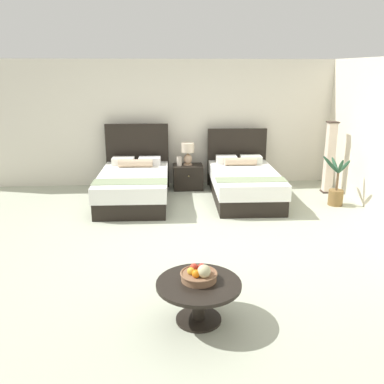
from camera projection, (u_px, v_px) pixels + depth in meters
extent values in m
cube|color=#B3B8A1|center=(199.00, 240.00, 6.06)|extent=(9.90, 9.95, 0.02)
cube|color=silver|center=(185.00, 123.00, 8.73)|extent=(9.90, 0.12, 2.57)
cube|color=black|center=(134.00, 195.00, 7.70)|extent=(1.26, 2.07, 0.28)
cube|color=white|center=(134.00, 180.00, 7.63)|extent=(1.30, 2.11, 0.27)
cube|color=black|center=(138.00, 156.00, 8.56)|extent=(1.27, 0.10, 1.32)
cube|color=white|center=(123.00, 161.00, 8.28)|extent=(0.44, 0.31, 0.14)
cube|color=white|center=(150.00, 161.00, 8.30)|extent=(0.44, 0.31, 0.14)
cylinder|color=beige|center=(135.00, 163.00, 8.06)|extent=(0.66, 0.17, 0.15)
cube|color=gray|center=(130.00, 182.00, 7.01)|extent=(1.27, 0.44, 0.01)
cube|color=black|center=(244.00, 192.00, 7.86)|extent=(1.21, 2.09, 0.28)
cube|color=white|center=(245.00, 178.00, 7.78)|extent=(1.25, 2.13, 0.26)
cube|color=black|center=(237.00, 157.00, 8.74)|extent=(1.23, 0.10, 1.20)
cube|color=white|center=(226.00, 159.00, 8.45)|extent=(0.42, 0.31, 0.14)
cube|color=white|center=(251.00, 159.00, 8.47)|extent=(0.42, 0.31, 0.14)
cylinder|color=beige|center=(241.00, 162.00, 8.23)|extent=(0.63, 0.17, 0.15)
cube|color=gray|center=(251.00, 180.00, 7.16)|extent=(1.21, 0.39, 0.01)
cube|color=black|center=(188.00, 177.00, 8.57)|extent=(0.60, 0.46, 0.49)
sphere|color=tan|center=(189.00, 176.00, 8.32)|extent=(0.02, 0.02, 0.02)
cylinder|color=tan|center=(188.00, 164.00, 8.51)|extent=(0.18, 0.18, 0.02)
ellipsoid|color=tan|center=(188.00, 159.00, 8.48)|extent=(0.17, 0.17, 0.21)
cylinder|color=#99844C|center=(188.00, 153.00, 8.45)|extent=(0.02, 0.02, 0.04)
cylinder|color=beige|center=(188.00, 147.00, 8.41)|extent=(0.26, 0.26, 0.19)
cylinder|color=beige|center=(179.00, 161.00, 8.42)|extent=(0.10, 0.10, 0.18)
torus|color=beige|center=(179.00, 157.00, 8.39)|extent=(0.10, 0.10, 0.01)
cylinder|color=black|center=(199.00, 319.00, 4.11)|extent=(0.45, 0.45, 0.02)
cylinder|color=black|center=(199.00, 303.00, 4.06)|extent=(0.12, 0.12, 0.38)
cylinder|color=black|center=(199.00, 284.00, 4.00)|extent=(0.83, 0.83, 0.04)
cylinder|color=#896245|center=(199.00, 277.00, 4.03)|extent=(0.34, 0.34, 0.07)
torus|color=#896245|center=(199.00, 273.00, 4.02)|extent=(0.36, 0.36, 0.02)
sphere|color=#B62E29|center=(202.00, 267.00, 4.08)|extent=(0.08, 0.08, 0.08)
sphere|color=red|center=(194.00, 267.00, 4.07)|extent=(0.08, 0.08, 0.08)
sphere|color=gold|center=(191.00, 271.00, 4.00)|extent=(0.07, 0.07, 0.07)
sphere|color=orange|center=(196.00, 274.00, 3.94)|extent=(0.08, 0.08, 0.08)
sphere|color=beige|center=(204.00, 271.00, 3.95)|extent=(0.13, 0.13, 0.13)
sphere|color=#B13220|center=(207.00, 270.00, 4.02)|extent=(0.07, 0.07, 0.07)
cube|color=#3B2D26|center=(326.00, 191.00, 8.37)|extent=(0.20, 0.20, 0.03)
cube|color=beige|center=(330.00, 158.00, 8.17)|extent=(0.16, 0.16, 1.36)
cube|color=#3B2D26|center=(333.00, 122.00, 7.98)|extent=(0.20, 0.20, 0.02)
cylinder|color=brown|center=(336.00, 198.00, 7.55)|extent=(0.26, 0.26, 0.28)
cylinder|color=brown|center=(337.00, 182.00, 7.47)|extent=(0.04, 0.04, 0.32)
ellipsoid|color=#294F37|center=(344.00, 167.00, 7.41)|extent=(0.26, 0.09, 0.26)
ellipsoid|color=#294F37|center=(335.00, 165.00, 7.53)|extent=(0.07, 0.34, 0.27)
ellipsoid|color=#294F37|center=(331.00, 165.00, 7.39)|extent=(0.33, 0.10, 0.35)
ellipsoid|color=#294F37|center=(341.00, 167.00, 7.26)|extent=(0.11, 0.30, 0.34)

